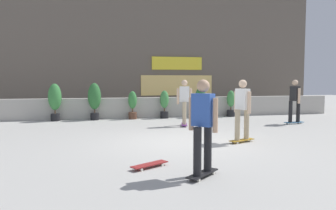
% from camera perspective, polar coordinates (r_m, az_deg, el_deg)
% --- Properties ---
extents(ground_plane, '(48.00, 48.00, 0.00)m').
position_cam_1_polar(ground_plane, '(9.01, 2.04, -6.43)').
color(ground_plane, '#B2AFA8').
extents(planter_wall, '(18.00, 0.40, 0.90)m').
position_cam_1_polar(planter_wall, '(14.79, -3.71, -0.45)').
color(planter_wall, '#B2ADA3').
rests_on(planter_wall, ground).
extents(building_backdrop, '(20.00, 2.08, 6.50)m').
position_cam_1_polar(building_backdrop, '(18.77, -5.58, 9.11)').
color(building_backdrop, '#60564C').
rests_on(building_backdrop, ground).
extents(potted_plant_0, '(0.53, 0.53, 1.54)m').
position_cam_1_polar(potted_plant_0, '(14.25, -19.07, 0.96)').
color(potted_plant_0, black).
rests_on(potted_plant_0, ground).
extents(potted_plant_1, '(0.54, 0.54, 1.56)m').
position_cam_1_polar(potted_plant_1, '(14.15, -12.67, 1.12)').
color(potted_plant_1, black).
rests_on(potted_plant_1, ground).
extents(potted_plant_2, '(0.37, 0.37, 1.21)m').
position_cam_1_polar(potted_plant_2, '(14.25, -6.18, 0.14)').
color(potted_plant_2, brown).
rests_on(potted_plant_2, ground).
extents(potted_plant_3, '(0.38, 0.38, 1.23)m').
position_cam_1_polar(potted_plant_3, '(14.46, -0.63, 0.30)').
color(potted_plant_3, black).
rests_on(potted_plant_3, ground).
extents(potted_plant_4, '(0.45, 0.45, 1.37)m').
position_cam_1_polar(potted_plant_4, '(14.88, 5.62, 0.83)').
color(potted_plant_4, '#2D2823').
rests_on(potted_plant_4, ground).
extents(potted_plant_5, '(0.37, 0.37, 1.21)m').
position_cam_1_polar(potted_plant_5, '(15.40, 10.87, 0.39)').
color(potted_plant_5, black).
rests_on(potted_plant_5, ground).
extents(skater_foreground, '(0.73, 0.68, 1.70)m').
position_cam_1_polar(skater_foreground, '(5.67, 6.09, -3.21)').
color(skater_foreground, black).
rests_on(skater_foreground, ground).
extents(skater_mid_plaza, '(0.82, 0.56, 1.70)m').
position_cam_1_polar(skater_mid_plaza, '(13.45, 21.15, 0.89)').
color(skater_mid_plaza, '#266699').
rests_on(skater_mid_plaza, ground).
extents(skater_far_left, '(0.55, 0.82, 1.70)m').
position_cam_1_polar(skater_far_left, '(12.01, 2.86, 0.80)').
color(skater_far_left, '#72338C').
rests_on(skater_far_left, ground).
extents(skater_far_right, '(0.81, 0.52, 1.70)m').
position_cam_1_polar(skater_far_right, '(9.03, 12.80, -0.48)').
color(skater_far_right, '#BF8C26').
rests_on(skater_far_right, ground).
extents(skateboard_near_camera, '(0.79, 0.59, 0.08)m').
position_cam_1_polar(skateboard_near_camera, '(6.42, -3.23, -10.29)').
color(skateboard_near_camera, maroon).
rests_on(skateboard_near_camera, ground).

